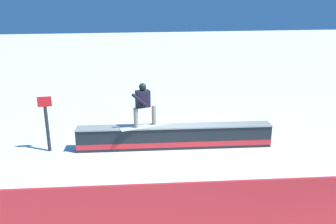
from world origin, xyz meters
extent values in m
plane|color=white|center=(0.00, 0.00, 0.00)|extent=(120.00, 120.00, 0.00)
cube|color=black|center=(0.00, 0.00, 0.34)|extent=(6.00, 1.41, 0.69)
cube|color=red|center=(0.00, 0.00, 0.17)|extent=(6.01, 1.42, 0.17)
cube|color=#969B8F|center=(0.00, 0.00, 0.71)|extent=(6.01, 1.47, 0.04)
cube|color=silver|center=(0.90, -0.15, 0.74)|extent=(1.61, 0.64, 0.01)
cylinder|color=gray|center=(1.19, -0.08, 1.05)|extent=(0.17, 0.17, 0.60)
cylinder|color=gray|center=(0.61, -0.22, 1.05)|extent=(0.17, 0.17, 0.60)
cube|color=black|center=(0.96, -0.13, 1.60)|extent=(0.45, 0.33, 0.51)
sphere|color=black|center=(0.96, -0.13, 1.97)|extent=(0.22, 0.22, 0.22)
cylinder|color=black|center=(1.10, 0.07, 1.63)|extent=(0.48, 0.20, 0.43)
cylinder|color=black|center=(0.90, -0.32, 1.63)|extent=(0.19, 0.13, 0.56)
cube|color=red|center=(0.00, 4.43, 0.59)|extent=(9.63, 1.64, 1.18)
cylinder|color=#262628|center=(3.79, -0.67, 0.70)|extent=(0.10, 0.10, 1.41)
cube|color=red|center=(3.79, -0.67, 1.56)|extent=(0.40, 0.04, 0.30)
camera|label=1|loc=(2.52, 9.30, 4.08)|focal=35.43mm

